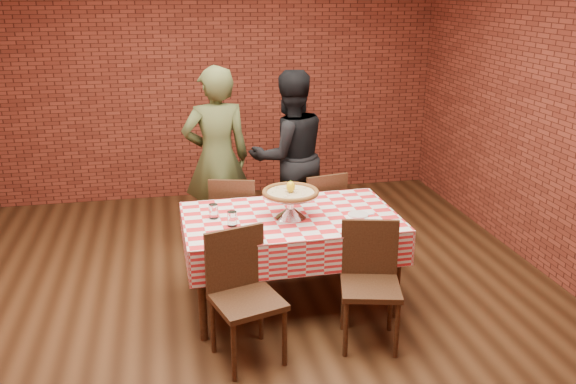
% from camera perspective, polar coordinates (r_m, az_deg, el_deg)
% --- Properties ---
extents(ground, '(6.00, 6.00, 0.00)m').
position_cam_1_polar(ground, '(4.90, -4.01, -11.48)').
color(ground, black).
rests_on(ground, ground).
extents(back_wall, '(5.50, 0.00, 5.50)m').
position_cam_1_polar(back_wall, '(7.29, -7.55, 10.71)').
color(back_wall, maroon).
rests_on(back_wall, ground).
extents(table, '(1.68, 1.03, 0.75)m').
position_cam_1_polar(table, '(4.91, 0.22, -6.41)').
color(table, '#462D19').
rests_on(table, ground).
extents(tablecloth, '(1.71, 1.06, 0.28)m').
position_cam_1_polar(tablecloth, '(4.82, 0.23, -3.83)').
color(tablecloth, red).
rests_on(tablecloth, table).
extents(pizza_stand, '(0.56, 0.56, 0.19)m').
position_cam_1_polar(pizza_stand, '(4.70, 0.25, -1.28)').
color(pizza_stand, silver).
rests_on(pizza_stand, tablecloth).
extents(pizza, '(0.57, 0.57, 0.03)m').
position_cam_1_polar(pizza, '(4.66, 0.25, -0.09)').
color(pizza, beige).
rests_on(pizza, pizza_stand).
extents(lemon, '(0.09, 0.09, 0.09)m').
position_cam_1_polar(lemon, '(4.65, 0.25, 0.50)').
color(lemon, yellow).
rests_on(lemon, pizza).
extents(water_glass_left, '(0.07, 0.07, 0.11)m').
position_cam_1_polar(water_glass_left, '(4.56, -5.30, -2.54)').
color(water_glass_left, white).
rests_on(water_glass_left, tablecloth).
extents(water_glass_right, '(0.07, 0.07, 0.11)m').
position_cam_1_polar(water_glass_right, '(4.73, -7.05, -1.82)').
color(water_glass_right, white).
rests_on(water_glass_right, tablecloth).
extents(side_plate, '(0.17, 0.17, 0.01)m').
position_cam_1_polar(side_plate, '(4.80, 6.63, -2.14)').
color(side_plate, white).
rests_on(side_plate, tablecloth).
extents(sweetener_packet_a, '(0.05, 0.04, 0.00)m').
position_cam_1_polar(sweetener_packet_a, '(4.76, 7.25, -2.38)').
color(sweetener_packet_a, white).
rests_on(sweetener_packet_a, tablecloth).
extents(sweetener_packet_b, '(0.05, 0.04, 0.00)m').
position_cam_1_polar(sweetener_packet_b, '(4.84, 7.83, -2.06)').
color(sweetener_packet_b, white).
rests_on(sweetener_packet_b, tablecloth).
extents(condiment_caddy, '(0.12, 0.10, 0.16)m').
position_cam_1_polar(condiment_caddy, '(5.05, 0.31, -0.05)').
color(condiment_caddy, silver).
rests_on(condiment_caddy, tablecloth).
extents(chair_near_left, '(0.54, 0.54, 0.91)m').
position_cam_1_polar(chair_near_left, '(4.16, -3.86, -10.18)').
color(chair_near_left, '#462D19').
rests_on(chair_near_left, ground).
extents(chair_near_right, '(0.50, 0.50, 0.89)m').
position_cam_1_polar(chair_near_right, '(4.37, 7.78, -8.97)').
color(chair_near_right, '#462D19').
rests_on(chair_near_right, ground).
extents(chair_far_left, '(0.50, 0.50, 0.89)m').
position_cam_1_polar(chair_far_left, '(5.55, -4.95, -2.64)').
color(chair_far_left, '#462D19').
rests_on(chair_far_left, ground).
extents(chair_far_right, '(0.47, 0.47, 0.88)m').
position_cam_1_polar(chair_far_right, '(5.67, 2.84, -2.15)').
color(chair_far_right, '#462D19').
rests_on(chair_far_right, ground).
extents(diner_olive, '(0.69, 0.49, 1.79)m').
position_cam_1_polar(diner_olive, '(5.86, -6.74, 3.13)').
color(diner_olive, '#47502B').
rests_on(diner_olive, ground).
extents(diner_black, '(0.94, 0.80, 1.72)m').
position_cam_1_polar(diner_black, '(6.04, 0.14, 3.40)').
color(diner_black, black).
rests_on(diner_black, ground).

